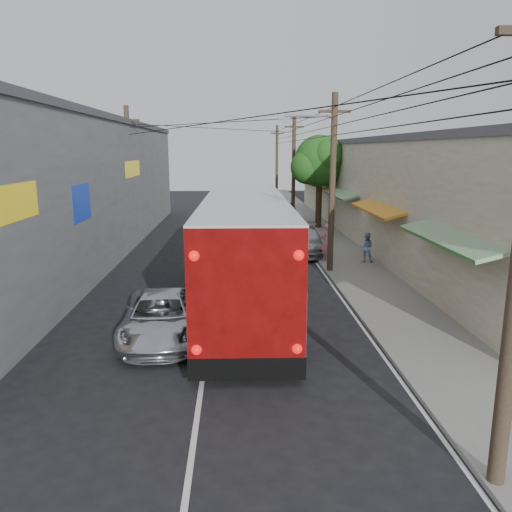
{
  "coord_description": "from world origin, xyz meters",
  "views": [
    {
      "loc": [
        0.85,
        -9.26,
        5.59
      ],
      "look_at": [
        1.54,
        7.09,
        2.08
      ],
      "focal_mm": 35.0,
      "sensor_mm": 36.0,
      "label": 1
    }
  ],
  "objects_px": {
    "parked_car_far": "(283,213)",
    "parked_car_mid": "(277,219)",
    "coach_bus": "(245,249)",
    "jeepney": "(161,317)",
    "parked_suv": "(304,241)",
    "pedestrian_far": "(366,247)",
    "pedestrian_near": "(327,242)"
  },
  "relations": [
    {
      "from": "jeepney",
      "to": "pedestrian_far",
      "type": "bearing_deg",
      "value": 44.25
    },
    {
      "from": "coach_bus",
      "to": "pedestrian_near",
      "type": "height_order",
      "value": "coach_bus"
    },
    {
      "from": "parked_suv",
      "to": "pedestrian_far",
      "type": "relative_size",
      "value": 3.35
    },
    {
      "from": "parked_car_mid",
      "to": "pedestrian_far",
      "type": "xyz_separation_m",
      "value": [
        3.51,
        -10.54,
        0.06
      ]
    },
    {
      "from": "pedestrian_near",
      "to": "jeepney",
      "type": "bearing_deg",
      "value": 33.36
    },
    {
      "from": "coach_bus",
      "to": "pedestrian_far",
      "type": "distance_m",
      "value": 8.69
    },
    {
      "from": "pedestrian_far",
      "to": "pedestrian_near",
      "type": "bearing_deg",
      "value": 4.99
    },
    {
      "from": "pedestrian_far",
      "to": "parked_car_mid",
      "type": "bearing_deg",
      "value": -55.79
    },
    {
      "from": "jeepney",
      "to": "pedestrian_near",
      "type": "relative_size",
      "value": 2.59
    },
    {
      "from": "coach_bus",
      "to": "parked_car_far",
      "type": "xyz_separation_m",
      "value": [
        3.4,
        20.59,
        -1.28
      ]
    },
    {
      "from": "parked_car_mid",
      "to": "pedestrian_near",
      "type": "relative_size",
      "value": 2.5
    },
    {
      "from": "parked_car_mid",
      "to": "parked_car_far",
      "type": "distance_m",
      "value": 4.07
    },
    {
      "from": "jeepney",
      "to": "parked_suv",
      "type": "relative_size",
      "value": 0.98
    },
    {
      "from": "coach_bus",
      "to": "jeepney",
      "type": "height_order",
      "value": "coach_bus"
    },
    {
      "from": "parked_suv",
      "to": "parked_car_mid",
      "type": "height_order",
      "value": "parked_car_mid"
    },
    {
      "from": "parked_car_mid",
      "to": "parked_suv",
      "type": "bearing_deg",
      "value": -86.69
    },
    {
      "from": "jeepney",
      "to": "parked_suv",
      "type": "height_order",
      "value": "parked_suv"
    },
    {
      "from": "coach_bus",
      "to": "parked_car_mid",
      "type": "distance_m",
      "value": 16.85
    },
    {
      "from": "jeepney",
      "to": "pedestrian_near",
      "type": "distance_m",
      "value": 12.05
    },
    {
      "from": "parked_car_mid",
      "to": "pedestrian_far",
      "type": "height_order",
      "value": "parked_car_mid"
    },
    {
      "from": "parked_car_far",
      "to": "parked_car_mid",
      "type": "bearing_deg",
      "value": -106.29
    },
    {
      "from": "parked_car_far",
      "to": "pedestrian_near",
      "type": "height_order",
      "value": "pedestrian_near"
    },
    {
      "from": "coach_bus",
      "to": "parked_car_mid",
      "type": "bearing_deg",
      "value": 81.98
    },
    {
      "from": "parked_suv",
      "to": "parked_car_mid",
      "type": "distance_m",
      "value": 7.85
    },
    {
      "from": "jeepney",
      "to": "pedestrian_far",
      "type": "height_order",
      "value": "pedestrian_far"
    },
    {
      "from": "pedestrian_near",
      "to": "pedestrian_far",
      "type": "distance_m",
      "value": 1.96
    },
    {
      "from": "jeepney",
      "to": "parked_car_far",
      "type": "height_order",
      "value": "parked_car_far"
    },
    {
      "from": "jeepney",
      "to": "pedestrian_near",
      "type": "xyz_separation_m",
      "value": [
        6.8,
        9.95,
        0.38
      ]
    },
    {
      "from": "coach_bus",
      "to": "parked_suv",
      "type": "bearing_deg",
      "value": 69.74
    },
    {
      "from": "parked_suv",
      "to": "jeepney",
      "type": "bearing_deg",
      "value": -112.27
    },
    {
      "from": "coach_bus",
      "to": "parked_car_mid",
      "type": "height_order",
      "value": "coach_bus"
    },
    {
      "from": "parked_car_far",
      "to": "pedestrian_far",
      "type": "relative_size",
      "value": 3.1
    }
  ]
}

